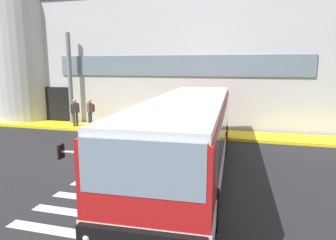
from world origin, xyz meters
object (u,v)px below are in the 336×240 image
Objects in this scene: entry_support_column at (70,79)px; passenger_by_doorway at (90,111)px; passenger_near_column at (75,111)px; bus_main_foreground at (188,136)px.

passenger_by_doorway is (1.71, -0.67, -1.88)m from entry_support_column.
entry_support_column is 3.39× the size of passenger_near_column.
passenger_near_column is 1.00× the size of passenger_by_doorway.
bus_main_foreground is 9.38m from passenger_by_doorway.
bus_main_foreground is 9.97m from passenger_near_column.
passenger_near_column is (0.80, -0.89, -1.91)m from entry_support_column.
bus_main_foreground reaches higher than passenger_by_doorway.
bus_main_foreground is (8.98, -6.59, -1.65)m from entry_support_column.
passenger_near_column is at bearing 145.11° from bus_main_foreground.
bus_main_foreground is 6.97× the size of passenger_near_column.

